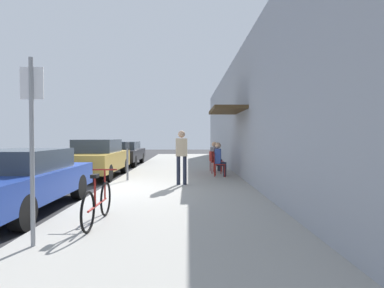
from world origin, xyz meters
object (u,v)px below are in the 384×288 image
at_px(cafe_chair_1, 216,161).
at_px(parking_meter, 127,158).
at_px(parked_car_2, 124,153).
at_px(street_sign, 32,136).
at_px(parked_car_1, 97,158).
at_px(bicycle_0, 98,203).
at_px(seated_patron_0, 220,158).
at_px(pedestrian_standing, 182,153).
at_px(parked_car_0, 20,179).
at_px(cafe_chair_2, 214,160).
at_px(cafe_chair_0, 218,163).
at_px(seated_patron_2, 215,155).

bearing_deg(cafe_chair_1, parking_meter, -148.49).
relative_size(parked_car_2, street_sign, 1.69).
bearing_deg(parked_car_2, parked_car_1, -90.00).
xyz_separation_m(parking_meter, bicycle_0, (0.52, -5.32, -0.41)).
bearing_deg(bicycle_0, street_sign, -117.42).
height_order(seated_patron_0, pedestrian_standing, pedestrian_standing).
distance_m(street_sign, pedestrian_standing, 5.78).
bearing_deg(parked_car_1, parked_car_0, -90.00).
relative_size(parked_car_1, parked_car_2, 1.00).
bearing_deg(bicycle_0, parking_meter, 95.59).
bearing_deg(pedestrian_standing, cafe_chair_1, 65.84).
xyz_separation_m(parked_car_1, parked_car_2, (0.00, 5.29, -0.07)).
bearing_deg(cafe_chair_1, cafe_chair_2, 90.00).
bearing_deg(parked_car_0, parked_car_2, 90.00).
bearing_deg(cafe_chair_0, cafe_chair_1, 89.80).
distance_m(parked_car_2, seated_patron_0, 7.73).
relative_size(parked_car_2, cafe_chair_2, 5.06).
height_order(bicycle_0, cafe_chair_2, bicycle_0).
height_order(parked_car_0, seated_patron_0, seated_patron_0).
height_order(parked_car_1, cafe_chair_2, parked_car_1).
bearing_deg(parking_meter, bicycle_0, -84.41).
bearing_deg(cafe_chair_0, seated_patron_2, 88.01).
distance_m(parked_car_2, bicycle_0, 12.52).
bearing_deg(cafe_chair_2, cafe_chair_1, -90.00).
distance_m(cafe_chair_0, cafe_chair_2, 1.71).
bearing_deg(pedestrian_standing, cafe_chair_0, 56.48).
xyz_separation_m(seated_patron_0, seated_patron_2, (0.00, 1.74, 0.00)).
height_order(parked_car_2, cafe_chair_0, parked_car_2).
bearing_deg(cafe_chair_1, cafe_chair_0, -90.20).
xyz_separation_m(parking_meter, cafe_chair_2, (3.24, 2.72, -0.26)).
distance_m(parked_car_1, cafe_chair_1, 4.80).
xyz_separation_m(bicycle_0, cafe_chair_0, (2.72, 6.34, 0.14)).
relative_size(parked_car_1, seated_patron_2, 3.41).
xyz_separation_m(parked_car_0, parking_meter, (1.55, 3.96, 0.18)).
xyz_separation_m(cafe_chair_0, cafe_chair_1, (0.00, 0.97, 0.00)).
bearing_deg(parked_car_2, seated_patron_0, -51.18).
bearing_deg(cafe_chair_0, parked_car_2, 128.52).
xyz_separation_m(street_sign, cafe_chair_2, (3.29, 9.15, -1.02)).
height_order(parked_car_2, seated_patron_2, seated_patron_2).
distance_m(bicycle_0, cafe_chair_1, 7.80).
xyz_separation_m(parked_car_2, parking_meter, (1.55, -7.03, 0.18)).
distance_m(parked_car_0, parked_car_2, 10.99).
distance_m(cafe_chair_1, pedestrian_standing, 3.32).
distance_m(cafe_chair_2, seated_patron_2, 0.20).
relative_size(cafe_chair_1, pedestrian_standing, 0.51).
bearing_deg(parked_car_0, parked_car_1, 90.00).
bearing_deg(parked_car_1, cafe_chair_2, 11.65).
bearing_deg(cafe_chair_2, street_sign, -109.79).
height_order(parked_car_0, bicycle_0, parked_car_0).
distance_m(seated_patron_0, cafe_chair_1, 1.00).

